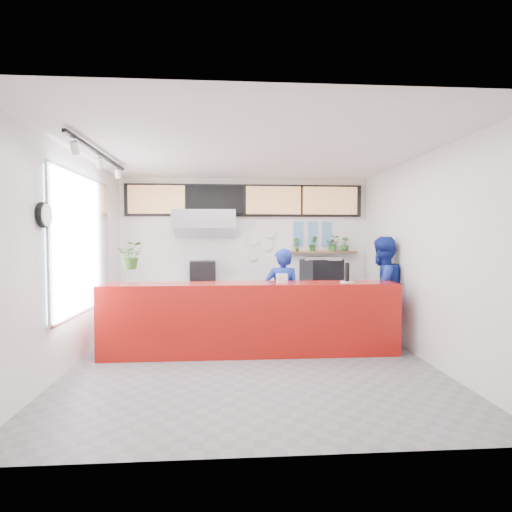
% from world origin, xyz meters
% --- Properties ---
extents(floor, '(5.00, 5.00, 0.00)m').
position_xyz_m(floor, '(0.00, 0.00, 0.00)').
color(floor, slate).
rests_on(floor, ground).
extents(ceiling, '(5.00, 5.00, 0.00)m').
position_xyz_m(ceiling, '(0.00, 0.00, 3.00)').
color(ceiling, silver).
extents(wall_back, '(5.00, 0.00, 5.00)m').
position_xyz_m(wall_back, '(0.00, 2.50, 1.50)').
color(wall_back, white).
rests_on(wall_back, ground).
extents(wall_left, '(0.00, 5.00, 5.00)m').
position_xyz_m(wall_left, '(-2.50, 0.00, 1.50)').
color(wall_left, white).
rests_on(wall_left, ground).
extents(wall_right, '(0.00, 5.00, 5.00)m').
position_xyz_m(wall_right, '(2.50, 0.00, 1.50)').
color(wall_right, white).
rests_on(wall_right, ground).
extents(service_counter, '(4.50, 0.60, 1.10)m').
position_xyz_m(service_counter, '(0.00, 0.40, 0.55)').
color(service_counter, '#A2100B').
rests_on(service_counter, ground).
extents(cream_band, '(5.00, 0.02, 0.80)m').
position_xyz_m(cream_band, '(0.00, 2.49, 2.60)').
color(cream_band, beige).
rests_on(cream_band, wall_back).
extents(prep_bench, '(1.80, 0.60, 0.90)m').
position_xyz_m(prep_bench, '(-0.80, 2.20, 0.45)').
color(prep_bench, '#B2B5BA').
rests_on(prep_bench, ground).
extents(panini_oven, '(0.52, 0.52, 0.44)m').
position_xyz_m(panini_oven, '(-0.84, 2.20, 1.12)').
color(panini_oven, black).
rests_on(panini_oven, prep_bench).
extents(extraction_hood, '(1.20, 0.70, 0.35)m').
position_xyz_m(extraction_hood, '(-0.80, 2.15, 2.15)').
color(extraction_hood, '#B2B5BA').
rests_on(extraction_hood, ceiling).
extents(hood_lip, '(1.20, 0.69, 0.31)m').
position_xyz_m(hood_lip, '(-0.80, 2.15, 1.95)').
color(hood_lip, '#B2B5BA').
rests_on(hood_lip, ceiling).
extents(right_bench, '(1.80, 0.60, 0.90)m').
position_xyz_m(right_bench, '(1.50, 2.20, 0.45)').
color(right_bench, '#B2B5BA').
rests_on(right_bench, ground).
extents(espresso_machine, '(0.86, 0.73, 0.46)m').
position_xyz_m(espresso_machine, '(1.52, 2.20, 1.13)').
color(espresso_machine, black).
rests_on(espresso_machine, right_bench).
extents(espresso_tray, '(0.75, 0.56, 0.07)m').
position_xyz_m(espresso_tray, '(1.52, 2.20, 1.38)').
color(espresso_tray, '#A7AAAE').
rests_on(espresso_tray, espresso_machine).
extents(herb_shelf, '(1.40, 0.18, 0.04)m').
position_xyz_m(herb_shelf, '(1.60, 2.40, 1.50)').
color(herb_shelf, brown).
rests_on(herb_shelf, wall_back).
extents(menu_board_far_left, '(1.10, 0.10, 0.55)m').
position_xyz_m(menu_board_far_left, '(-1.75, 2.38, 2.55)').
color(menu_board_far_left, tan).
rests_on(menu_board_far_left, wall_back).
extents(menu_board_mid_left, '(1.10, 0.10, 0.55)m').
position_xyz_m(menu_board_mid_left, '(-0.59, 2.38, 2.55)').
color(menu_board_mid_left, black).
rests_on(menu_board_mid_left, wall_back).
extents(menu_board_mid_right, '(1.10, 0.10, 0.55)m').
position_xyz_m(menu_board_mid_right, '(0.57, 2.38, 2.55)').
color(menu_board_mid_right, tan).
rests_on(menu_board_mid_right, wall_back).
extents(menu_board_far_right, '(1.10, 0.10, 0.55)m').
position_xyz_m(menu_board_far_right, '(1.73, 2.38, 2.55)').
color(menu_board_far_right, tan).
rests_on(menu_board_far_right, wall_back).
extents(soffit, '(4.80, 0.04, 0.65)m').
position_xyz_m(soffit, '(0.00, 2.46, 2.55)').
color(soffit, black).
rests_on(soffit, wall_back).
extents(window_pane, '(0.04, 2.20, 1.90)m').
position_xyz_m(window_pane, '(-2.47, 0.30, 1.70)').
color(window_pane, silver).
rests_on(window_pane, wall_left).
extents(window_frame, '(0.03, 2.30, 2.00)m').
position_xyz_m(window_frame, '(-2.45, 0.30, 1.70)').
color(window_frame, '#B2B5BA').
rests_on(window_frame, wall_left).
extents(wall_clock_rim, '(0.05, 0.30, 0.30)m').
position_xyz_m(wall_clock_rim, '(-2.46, -0.90, 2.05)').
color(wall_clock_rim, black).
rests_on(wall_clock_rim, wall_left).
extents(wall_clock_face, '(0.02, 0.26, 0.26)m').
position_xyz_m(wall_clock_face, '(-2.43, -0.90, 2.05)').
color(wall_clock_face, white).
rests_on(wall_clock_face, wall_left).
extents(track_rail, '(0.05, 2.40, 0.04)m').
position_xyz_m(track_rail, '(-2.10, 0.00, 2.94)').
color(track_rail, black).
rests_on(track_rail, ceiling).
extents(dec_plate_a, '(0.24, 0.03, 0.24)m').
position_xyz_m(dec_plate_a, '(0.15, 2.47, 1.75)').
color(dec_plate_a, silver).
rests_on(dec_plate_a, wall_back).
extents(dec_plate_b, '(0.24, 0.03, 0.24)m').
position_xyz_m(dec_plate_b, '(0.45, 2.47, 1.65)').
color(dec_plate_b, silver).
rests_on(dec_plate_b, wall_back).
extents(dec_plate_c, '(0.24, 0.03, 0.24)m').
position_xyz_m(dec_plate_c, '(0.15, 2.47, 1.45)').
color(dec_plate_c, silver).
rests_on(dec_plate_c, wall_back).
extents(dec_plate_d, '(0.24, 0.03, 0.24)m').
position_xyz_m(dec_plate_d, '(0.50, 2.47, 1.90)').
color(dec_plate_d, silver).
rests_on(dec_plate_d, wall_back).
extents(photo_frame_a, '(0.20, 0.02, 0.25)m').
position_xyz_m(photo_frame_a, '(1.10, 2.48, 2.00)').
color(photo_frame_a, '#598CBF').
rests_on(photo_frame_a, wall_back).
extents(photo_frame_b, '(0.20, 0.02, 0.25)m').
position_xyz_m(photo_frame_b, '(1.40, 2.48, 2.00)').
color(photo_frame_b, '#598CBF').
rests_on(photo_frame_b, wall_back).
extents(photo_frame_c, '(0.20, 0.02, 0.25)m').
position_xyz_m(photo_frame_c, '(1.70, 2.48, 2.00)').
color(photo_frame_c, '#598CBF').
rests_on(photo_frame_c, wall_back).
extents(photo_frame_d, '(0.20, 0.02, 0.25)m').
position_xyz_m(photo_frame_d, '(1.10, 2.48, 1.75)').
color(photo_frame_d, '#598CBF').
rests_on(photo_frame_d, wall_back).
extents(photo_frame_e, '(0.20, 0.02, 0.25)m').
position_xyz_m(photo_frame_e, '(1.40, 2.48, 1.75)').
color(photo_frame_e, '#598CBF').
rests_on(photo_frame_e, wall_back).
extents(photo_frame_f, '(0.20, 0.02, 0.25)m').
position_xyz_m(photo_frame_f, '(1.70, 2.48, 1.75)').
color(photo_frame_f, '#598CBF').
rests_on(photo_frame_f, wall_back).
extents(staff_center, '(0.62, 0.43, 1.62)m').
position_xyz_m(staff_center, '(0.57, 0.98, 0.81)').
color(staff_center, navy).
rests_on(staff_center, ground).
extents(staff_right, '(1.09, 0.99, 1.81)m').
position_xyz_m(staff_right, '(2.25, 0.88, 0.91)').
color(staff_right, navy).
rests_on(staff_right, ground).
extents(herb_a, '(0.16, 0.12, 0.29)m').
position_xyz_m(herb_a, '(1.06, 2.40, 1.66)').
color(herb_a, '#2F5F21').
rests_on(herb_a, herb_shelf).
extents(herb_b, '(0.18, 0.15, 0.32)m').
position_xyz_m(herb_b, '(1.40, 2.40, 1.68)').
color(herb_b, '#2F5F21').
rests_on(herb_b, herb_shelf).
extents(herb_c, '(0.36, 0.34, 0.32)m').
position_xyz_m(herb_c, '(1.81, 2.40, 1.68)').
color(herb_c, '#2F5F21').
rests_on(herb_c, herb_shelf).
extents(herb_d, '(0.17, 0.15, 0.29)m').
position_xyz_m(herb_d, '(2.06, 2.40, 1.67)').
color(herb_d, '#2F5F21').
rests_on(herb_d, herb_shelf).
extents(glass_vase, '(0.20, 0.20, 0.21)m').
position_xyz_m(glass_vase, '(-1.78, 0.39, 1.20)').
color(glass_vase, silver).
rests_on(glass_vase, service_counter).
extents(basil_vase, '(0.40, 0.36, 0.41)m').
position_xyz_m(basil_vase, '(-1.78, 0.39, 1.53)').
color(basil_vase, '#2F5F21').
rests_on(basil_vase, glass_vase).
extents(napkin_holder, '(0.16, 0.11, 0.14)m').
position_xyz_m(napkin_holder, '(0.48, 0.40, 1.17)').
color(napkin_holder, silver).
rests_on(napkin_holder, service_counter).
extents(white_plate, '(0.25, 0.25, 0.02)m').
position_xyz_m(white_plate, '(1.49, 0.38, 1.11)').
color(white_plate, silver).
rests_on(white_plate, service_counter).
extents(pepper_mill, '(0.07, 0.07, 0.29)m').
position_xyz_m(pepper_mill, '(1.49, 0.38, 1.26)').
color(pepper_mill, black).
rests_on(pepper_mill, white_plate).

